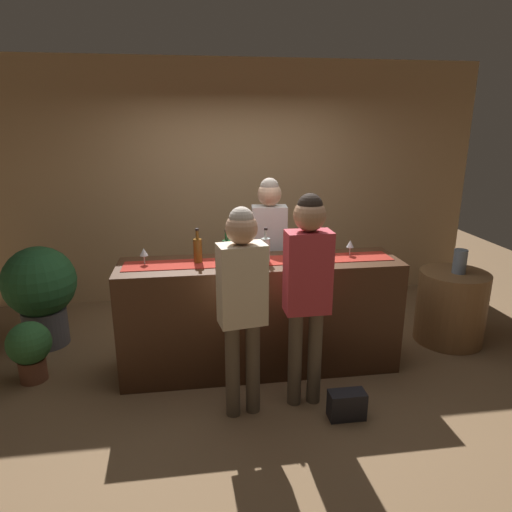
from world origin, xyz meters
TOP-DOWN VIEW (x-y plane):
  - ground_plane at (0.00, 0.00)m, footprint 10.00×10.00m
  - back_wall at (0.00, 1.90)m, footprint 6.00×0.12m
  - bar_counter at (0.00, 0.00)m, footprint 2.46×0.60m
  - counter_runner_cloth at (0.00, 0.00)m, footprint 2.33×0.28m
  - wine_bottle_green at (-0.30, -0.05)m, footprint 0.07×0.07m
  - wine_bottle_amber at (-0.54, 0.04)m, footprint 0.07×0.07m
  - wine_bottle_clear at (0.04, -0.03)m, footprint 0.07×0.07m
  - wine_glass_near_customer at (-0.99, 0.05)m, footprint 0.07×0.07m
  - wine_glass_mid_counter at (0.34, -0.06)m, footprint 0.07×0.07m
  - wine_glass_far_end at (0.82, 0.06)m, footprint 0.07×0.07m
  - bartender at (0.17, 0.58)m, footprint 0.36×0.23m
  - customer_sipping at (0.26, -0.60)m, footprint 0.34×0.24m
  - customer_browsing at (-0.24, -0.67)m, footprint 0.37×0.25m
  - round_side_table at (2.01, 0.25)m, footprint 0.68×0.68m
  - vase_on_side_table at (2.03, 0.23)m, footprint 0.13×0.13m
  - potted_plant_tall at (-2.09, 0.75)m, footprint 0.70×0.70m
  - potted_plant_small at (-2.01, 0.05)m, footprint 0.37×0.37m
  - handbag at (0.54, -0.85)m, footprint 0.28×0.14m

SIDE VIEW (x-z plane):
  - ground_plane at x=0.00m, z-range 0.00..0.00m
  - handbag at x=0.54m, z-range 0.00..0.22m
  - potted_plant_small at x=-2.01m, z-range 0.04..0.59m
  - round_side_table at x=2.01m, z-range 0.00..0.74m
  - bar_counter at x=0.00m, z-range 0.00..1.02m
  - potted_plant_tall at x=-2.09m, z-range 0.08..1.10m
  - vase_on_side_table at x=2.03m, z-range 0.74..0.98m
  - customer_browsing at x=-0.24m, z-range 0.18..1.81m
  - counter_runner_cloth at x=0.00m, z-range 1.02..1.03m
  - bartender at x=0.17m, z-range 0.19..1.87m
  - customer_sipping at x=0.26m, z-range 0.20..1.90m
  - wine_glass_near_customer at x=-0.99m, z-range 1.06..1.20m
  - wine_glass_mid_counter at x=0.34m, z-range 1.06..1.20m
  - wine_glass_far_end at x=0.82m, z-range 1.06..1.20m
  - wine_bottle_green at x=-0.30m, z-range 0.98..1.29m
  - wine_bottle_amber at x=-0.54m, z-range 0.98..1.29m
  - wine_bottle_clear at x=0.04m, z-range 0.98..1.29m
  - back_wall at x=0.00m, z-range 0.00..2.90m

